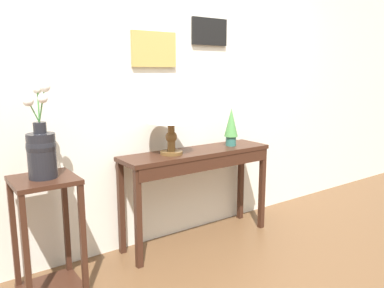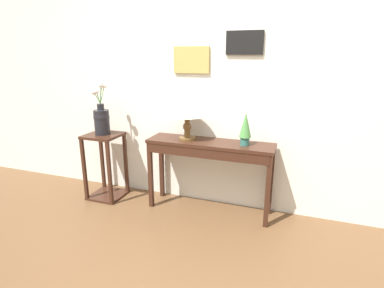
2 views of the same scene
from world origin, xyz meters
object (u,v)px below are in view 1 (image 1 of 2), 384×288
table_lamp (171,114)px  flower_vase_tall (41,148)px  pedestal_stand_left (48,236)px  console_table (199,165)px  potted_plant_on_console (231,125)px

table_lamp → flower_vase_tall: 1.03m
pedestal_stand_left → console_table: bearing=3.1°
console_table → table_lamp: (-0.25, 0.02, 0.44)m
console_table → flower_vase_tall: flower_vase_tall is taller
pedestal_stand_left → potted_plant_on_console: bearing=3.0°
console_table → table_lamp: table_lamp is taller
flower_vase_tall → potted_plant_on_console: bearing=3.0°
potted_plant_on_console → pedestal_stand_left: bearing=-177.0°
potted_plant_on_console → pedestal_stand_left: size_ratio=0.42×
console_table → pedestal_stand_left: bearing=-176.9°
pedestal_stand_left → flower_vase_tall: size_ratio=1.31×
table_lamp → flower_vase_tall: bearing=-174.8°
console_table → potted_plant_on_console: bearing=2.3°
table_lamp → flower_vase_tall: flower_vase_tall is taller
table_lamp → pedestal_stand_left: 1.25m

